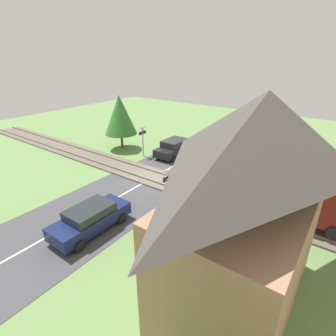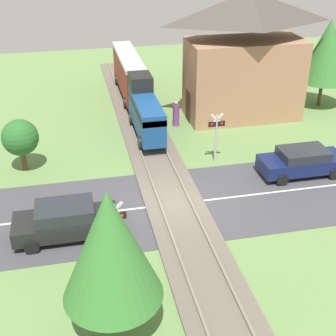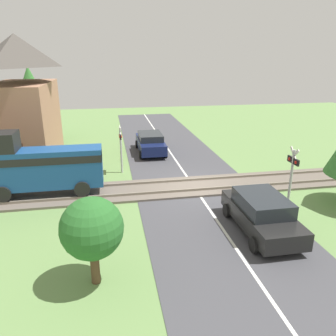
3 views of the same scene
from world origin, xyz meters
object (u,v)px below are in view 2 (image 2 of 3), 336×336
Objects in this scene: crossing_signal_east_approach at (216,131)px; station_building at (245,58)px; pedestrian_by_station at (176,114)px; car_far_side at (302,161)px; train at (135,86)px; car_near_crossing at (66,220)px; crossing_signal_west_approach at (115,225)px.

station_building is at bearing 58.49° from crossing_signal_east_approach.
crossing_signal_east_approach is 5.61m from pedestrian_by_station.
pedestrian_by_station reaches higher than car_far_side.
train is 3.18× the size of car_far_side.
car_near_crossing is 0.98× the size of car_far_side.
station_building is 5.69m from pedestrian_by_station.
station_building reaches higher than car_far_side.
train is at bearing 110.69° from crossing_signal_east_approach.
pedestrian_by_station is (7.21, 10.59, -0.04)m from car_near_crossing.
pedestrian_by_station is at bearing 99.99° from crossing_signal_east_approach.
crossing_signal_west_approach is 13.99m from pedestrian_by_station.
car_far_side is 2.66× the size of pedestrian_by_station.
crossing_signal_east_approach is (-4.02, 2.29, 1.09)m from car_far_side.
car_far_side is (12.19, 2.88, -0.03)m from car_near_crossing.
train is at bearing 69.63° from car_near_crossing.
station_building is at bearing 53.47° from crossing_signal_west_approach.
car_far_side is at bearing -29.69° from crossing_signal_east_approach.
pedestrian_by_station is (-0.95, 5.42, -1.11)m from crossing_signal_east_approach.
crossing_signal_east_approach is at bearing -69.31° from train.
train is 8.92m from crossing_signal_east_approach.
crossing_signal_west_approach reaches higher than car_near_crossing.
station_building reaches higher than train.
station_building is at bearing 7.73° from pedestrian_by_station.
pedestrian_by_station is (-4.97, 7.71, -0.01)m from car_far_side.
station_building reaches higher than car_near_crossing.
train is at bearing 126.89° from pedestrian_by_station.
car_near_crossing is 3.14m from crossing_signal_west_approach.
station_building is at bearing 43.37° from car_near_crossing.
station_building is at bearing -18.48° from train.
crossing_signal_east_approach is 0.36× the size of station_building.
car_near_crossing is at bearing -124.27° from pedestrian_by_station.
car_far_side is 1.54× the size of crossing_signal_east_approach.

